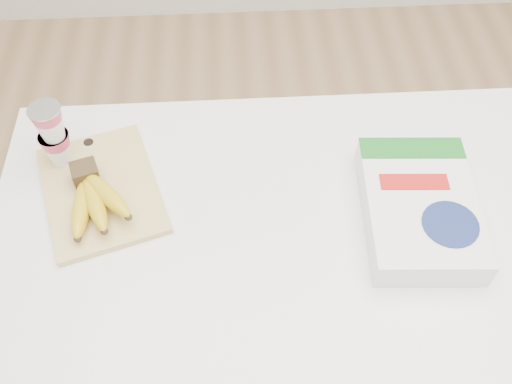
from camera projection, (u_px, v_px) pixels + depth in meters
The scene contains 6 objects.
room at pixel (342, 39), 0.66m from camera, with size 4.00×4.00×4.00m.
table at pixel (297, 346), 1.38m from camera, with size 1.19×0.79×0.89m, color white.
cutting_board at pixel (101, 190), 1.10m from camera, with size 0.21×0.28×0.01m, color #D3BE73.
bananas at pixel (93, 198), 1.05m from camera, with size 0.14×0.18×0.06m.
yogurt_stack at pixel (53, 134), 1.07m from camera, with size 0.06×0.06×0.14m.
cereal_box at pixel (419, 208), 1.04m from camera, with size 0.21×0.30×0.06m.
Camera 1 is at (-0.13, -0.54, 1.77)m, focal length 40.00 mm.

